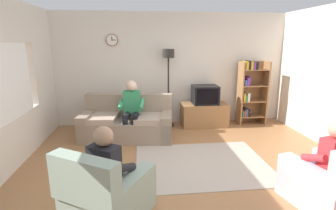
{
  "coord_description": "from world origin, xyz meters",
  "views": [
    {
      "loc": [
        -0.78,
        -3.62,
        2.0
      ],
      "look_at": [
        -0.28,
        0.93,
        0.87
      ],
      "focal_mm": 27.24,
      "sensor_mm": 36.0,
      "label": 1
    }
  ],
  "objects_px": {
    "armchair_near_window": "(107,195)",
    "person_in_right_armchair": "(327,158)",
    "person_in_left_armchair": "(110,167)",
    "tv_stand": "(204,114)",
    "floor_lamp": "(168,66)",
    "tv": "(205,95)",
    "bookshelf": "(250,91)",
    "couch": "(127,123)",
    "person_on_couch": "(131,107)",
    "armchair_near_bookshelf": "(329,184)"
  },
  "relations": [
    {
      "from": "couch",
      "to": "armchair_near_bookshelf",
      "type": "height_order",
      "value": "same"
    },
    {
      "from": "tv",
      "to": "armchair_near_window",
      "type": "xyz_separation_m",
      "value": [
        -1.95,
        -3.19,
        -0.49
      ]
    },
    {
      "from": "couch",
      "to": "floor_lamp",
      "type": "xyz_separation_m",
      "value": [
        0.96,
        0.73,
        1.14
      ]
    },
    {
      "from": "person_on_couch",
      "to": "tv_stand",
      "type": "bearing_deg",
      "value": 23.03
    },
    {
      "from": "person_in_left_armchair",
      "to": "couch",
      "type": "bearing_deg",
      "value": 88.38
    },
    {
      "from": "couch",
      "to": "tv",
      "type": "bearing_deg",
      "value": 18.19
    },
    {
      "from": "floor_lamp",
      "to": "person_in_left_armchair",
      "type": "relative_size",
      "value": 1.65
    },
    {
      "from": "person_on_couch",
      "to": "person_in_left_armchair",
      "type": "distance_m",
      "value": 2.41
    },
    {
      "from": "tv_stand",
      "to": "person_on_couch",
      "type": "relative_size",
      "value": 0.89
    },
    {
      "from": "couch",
      "to": "tv",
      "type": "height_order",
      "value": "tv"
    },
    {
      "from": "bookshelf",
      "to": "armchair_near_window",
      "type": "height_order",
      "value": "bookshelf"
    },
    {
      "from": "armchair_near_window",
      "to": "person_in_right_armchair",
      "type": "bearing_deg",
      "value": 0.39
    },
    {
      "from": "bookshelf",
      "to": "armchair_near_bookshelf",
      "type": "relative_size",
      "value": 1.52
    },
    {
      "from": "armchair_near_window",
      "to": "person_in_right_armchair",
      "type": "distance_m",
      "value": 2.71
    },
    {
      "from": "couch",
      "to": "bookshelf",
      "type": "xyz_separation_m",
      "value": [
        3.0,
        0.7,
        0.52
      ]
    },
    {
      "from": "tv",
      "to": "floor_lamp",
      "type": "distance_m",
      "value": 1.11
    },
    {
      "from": "armchair_near_window",
      "to": "person_in_left_armchair",
      "type": "distance_m",
      "value": 0.33
    },
    {
      "from": "tv",
      "to": "armchair_near_window",
      "type": "distance_m",
      "value": 3.77
    },
    {
      "from": "person_in_right_armchair",
      "to": "tv_stand",
      "type": "bearing_deg",
      "value": 103.1
    },
    {
      "from": "person_in_left_armchair",
      "to": "person_in_right_armchair",
      "type": "distance_m",
      "value": 2.65
    },
    {
      "from": "armchair_near_window",
      "to": "floor_lamp",
      "type": "bearing_deg",
      "value": 71.96
    },
    {
      "from": "tv_stand",
      "to": "person_in_right_armchair",
      "type": "distance_m",
      "value": 3.3
    },
    {
      "from": "floor_lamp",
      "to": "person_on_couch",
      "type": "bearing_deg",
      "value": -135.85
    },
    {
      "from": "person_in_left_armchair",
      "to": "armchair_near_bookshelf",
      "type": "bearing_deg",
      "value": -3.11
    },
    {
      "from": "person_in_left_armchair",
      "to": "person_in_right_armchair",
      "type": "height_order",
      "value": "same"
    },
    {
      "from": "tv",
      "to": "person_in_right_armchair",
      "type": "xyz_separation_m",
      "value": [
        0.74,
        -3.17,
        -0.17
      ]
    },
    {
      "from": "tv_stand",
      "to": "tv",
      "type": "bearing_deg",
      "value": -90.0
    },
    {
      "from": "armchair_near_bookshelf",
      "to": "person_on_couch",
      "type": "xyz_separation_m",
      "value": [
        -2.5,
        2.55,
        0.41
      ]
    },
    {
      "from": "floor_lamp",
      "to": "person_in_right_armchair",
      "type": "distance_m",
      "value": 3.77
    },
    {
      "from": "tv",
      "to": "floor_lamp",
      "type": "xyz_separation_m",
      "value": [
        -0.87,
        0.12,
        0.67
      ]
    },
    {
      "from": "bookshelf",
      "to": "person_in_right_armchair",
      "type": "relative_size",
      "value": 1.41
    },
    {
      "from": "tv_stand",
      "to": "armchair_near_bookshelf",
      "type": "relative_size",
      "value": 1.06
    },
    {
      "from": "couch",
      "to": "bookshelf",
      "type": "distance_m",
      "value": 3.13
    },
    {
      "from": "couch",
      "to": "tv_stand",
      "type": "xyz_separation_m",
      "value": [
        1.83,
        0.63,
        -0.03
      ]
    },
    {
      "from": "person_in_left_armchair",
      "to": "bookshelf",
      "type": "bearing_deg",
      "value": 46.25
    },
    {
      "from": "floor_lamp",
      "to": "person_in_left_armchair",
      "type": "bearing_deg",
      "value": -107.7
    },
    {
      "from": "tv_stand",
      "to": "person_on_couch",
      "type": "distance_m",
      "value": 1.93
    },
    {
      "from": "person_on_couch",
      "to": "armchair_near_window",
      "type": "bearing_deg",
      "value": -95.05
    },
    {
      "from": "bookshelf",
      "to": "person_in_left_armchair",
      "type": "bearing_deg",
      "value": -133.75
    },
    {
      "from": "person_in_right_armchair",
      "to": "bookshelf",
      "type": "bearing_deg",
      "value": 82.58
    },
    {
      "from": "person_on_couch",
      "to": "person_in_right_armchair",
      "type": "relative_size",
      "value": 1.11
    },
    {
      "from": "tv",
      "to": "person_in_right_armchair",
      "type": "distance_m",
      "value": 3.26
    },
    {
      "from": "armchair_near_bookshelf",
      "to": "armchair_near_window",
      "type": "bearing_deg",
      "value": 178.55
    },
    {
      "from": "bookshelf",
      "to": "person_in_left_armchair",
      "type": "xyz_separation_m",
      "value": [
        -3.07,
        -3.21,
        -0.23
      ]
    },
    {
      "from": "person_on_couch",
      "to": "couch",
      "type": "bearing_deg",
      "value": 132.94
    },
    {
      "from": "tv_stand",
      "to": "floor_lamp",
      "type": "xyz_separation_m",
      "value": [
        -0.87,
        0.1,
        1.17
      ]
    },
    {
      "from": "floor_lamp",
      "to": "person_in_right_armchair",
      "type": "height_order",
      "value": "floor_lamp"
    },
    {
      "from": "armchair_near_window",
      "to": "person_in_right_armchair",
      "type": "xyz_separation_m",
      "value": [
        2.7,
        0.02,
        0.32
      ]
    },
    {
      "from": "bookshelf",
      "to": "person_in_right_armchair",
      "type": "xyz_separation_m",
      "value": [
        -0.43,
        -3.27,
        -0.23
      ]
    },
    {
      "from": "tv_stand",
      "to": "person_in_right_armchair",
      "type": "xyz_separation_m",
      "value": [
        0.74,
        -3.2,
        0.33
      ]
    }
  ]
}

